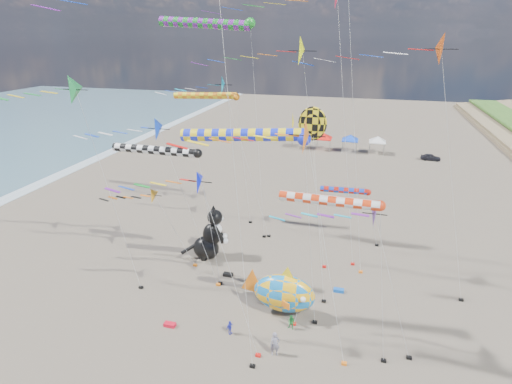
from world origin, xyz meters
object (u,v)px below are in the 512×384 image
object	(u,v)px
person_adult	(275,344)
child_green	(291,323)
parked_car	(431,157)
child_blue	(230,327)
fish_inflatable	(283,293)
cat_inflatable	(208,233)

from	to	relation	value
person_adult	child_green	bearing A→B (deg)	56.94
parked_car	person_adult	bearing A→B (deg)	166.84
child_blue	child_green	bearing A→B (deg)	-39.97
fish_inflatable	child_blue	world-z (taller)	fish_inflatable
person_adult	child_blue	xyz separation A→B (m)	(-3.73, 1.17, -0.35)
person_adult	parked_car	xyz separation A→B (m)	(16.59, 52.74, -0.35)
fish_inflatable	parked_car	world-z (taller)	fish_inflatable
fish_inflatable	child_blue	xyz separation A→B (m)	(-3.41, -3.24, -1.47)
child_green	fish_inflatable	bearing A→B (deg)	135.57
cat_inflatable	person_adult	xyz separation A→B (m)	(9.34, -11.19, -1.80)
cat_inflatable	fish_inflatable	xyz separation A→B (m)	(9.01, -6.78, -0.68)
person_adult	parked_car	distance (m)	55.29
parked_car	fish_inflatable	bearing A→B (deg)	165.02
person_adult	child_blue	distance (m)	3.93
person_adult	child_blue	world-z (taller)	person_adult
cat_inflatable	parked_car	size ratio (longest dim) A/B	1.62
child_blue	parked_car	xyz separation A→B (m)	(20.32, 51.57, -0.00)
fish_inflatable	parked_car	distance (m)	51.23
fish_inflatable	parked_car	size ratio (longest dim) A/B	1.97
child_blue	person_adult	bearing A→B (deg)	-78.69
child_blue	cat_inflatable	bearing A→B (deg)	57.95
child_green	child_blue	distance (m)	4.70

